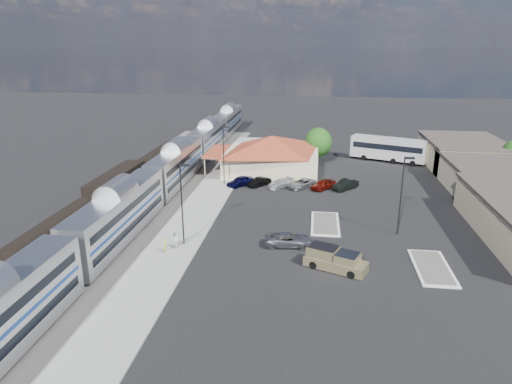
# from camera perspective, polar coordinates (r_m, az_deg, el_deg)

# --- Properties ---
(ground) EXTENTS (280.00, 280.00, 0.00)m
(ground) POSITION_cam_1_polar(r_m,az_deg,el_deg) (53.18, 4.34, -4.63)
(ground) COLOR black
(ground) RESTS_ON ground
(railbed) EXTENTS (16.00, 100.00, 0.12)m
(railbed) POSITION_cam_1_polar(r_m,az_deg,el_deg) (64.90, -14.07, -0.82)
(railbed) COLOR #4C4944
(railbed) RESTS_ON ground
(platform) EXTENTS (5.50, 92.00, 0.18)m
(platform) POSITION_cam_1_polar(r_m,az_deg,el_deg) (60.40, -6.76, -1.78)
(platform) COLOR gray
(platform) RESTS_ON ground
(passenger_train) EXTENTS (3.00, 104.00, 5.55)m
(passenger_train) POSITION_cam_1_polar(r_m,az_deg,el_deg) (69.43, -9.88, 3.12)
(passenger_train) COLOR silver
(passenger_train) RESTS_ON ground
(freight_cars) EXTENTS (2.80, 46.00, 4.00)m
(freight_cars) POSITION_cam_1_polar(r_m,az_deg,el_deg) (64.68, -16.97, 0.60)
(freight_cars) COLOR black
(freight_cars) RESTS_ON ground
(station_depot) EXTENTS (18.35, 12.24, 6.20)m
(station_depot) POSITION_cam_1_polar(r_m,az_deg,el_deg) (75.36, 1.98, 4.77)
(station_depot) COLOR #C2B78E
(station_depot) RESTS_ON ground
(buildings_east) EXTENTS (14.40, 51.40, 4.80)m
(buildings_east) POSITION_cam_1_polar(r_m,az_deg,el_deg) (70.69, 28.41, 0.93)
(buildings_east) COLOR #C6B28C
(buildings_east) RESTS_ON ground
(traffic_island_south) EXTENTS (3.30, 7.50, 0.21)m
(traffic_island_south) POSITION_cam_1_polar(r_m,az_deg,el_deg) (54.96, 8.64, -3.90)
(traffic_island_south) COLOR silver
(traffic_island_south) RESTS_ON ground
(traffic_island_north) EXTENTS (3.30, 7.50, 0.21)m
(traffic_island_north) POSITION_cam_1_polar(r_m,az_deg,el_deg) (47.27, 21.16, -8.79)
(traffic_island_north) COLOR silver
(traffic_island_north) RESTS_ON ground
(lamp_plat_s) EXTENTS (1.08, 0.25, 9.00)m
(lamp_plat_s) POSITION_cam_1_polar(r_m,az_deg,el_deg) (47.49, -9.18, -0.76)
(lamp_plat_s) COLOR black
(lamp_plat_s) RESTS_ON ground
(lamp_plat_n) EXTENTS (1.08, 0.25, 9.00)m
(lamp_plat_n) POSITION_cam_1_polar(r_m,az_deg,el_deg) (68.05, -4.00, 5.19)
(lamp_plat_n) COLOR black
(lamp_plat_n) RESTS_ON ground
(lamp_lot) EXTENTS (1.08, 0.25, 9.00)m
(lamp_lot) POSITION_cam_1_polar(r_m,az_deg,el_deg) (52.22, 17.85, 0.33)
(lamp_lot) COLOR black
(lamp_lot) RESTS_ON ground
(tree_depot) EXTENTS (4.71, 4.71, 6.63)m
(tree_depot) POSITION_cam_1_polar(r_m,az_deg,el_deg) (80.71, 7.78, 6.16)
(tree_depot) COLOR #382314
(tree_depot) RESTS_ON ground
(pickup_truck) EXTENTS (6.24, 4.28, 2.03)m
(pickup_truck) POSITION_cam_1_polar(r_m,az_deg,el_deg) (44.28, 9.96, -8.38)
(pickup_truck) COLOR tan
(pickup_truck) RESTS_ON ground
(suv) EXTENTS (5.31, 2.80, 1.42)m
(suv) POSITION_cam_1_polar(r_m,az_deg,el_deg) (48.63, 4.13, -5.96)
(suv) COLOR gray
(suv) RESTS_ON ground
(coach_bus) EXTENTS (13.48, 7.71, 4.29)m
(coach_bus) POSITION_cam_1_polar(r_m,az_deg,el_deg) (86.15, 16.24, 5.30)
(coach_bus) COLOR silver
(coach_bus) RESTS_ON ground
(person_a) EXTENTS (0.38, 0.58, 1.57)m
(person_a) POSITION_cam_1_polar(r_m,az_deg,el_deg) (47.48, -11.29, -6.57)
(person_a) COLOR #D7DA44
(person_a) RESTS_ON platform
(person_b) EXTENTS (1.01, 1.11, 1.86)m
(person_b) POSITION_cam_1_polar(r_m,az_deg,el_deg) (48.26, -10.18, -5.89)
(person_b) COLOR white
(person_b) RESTS_ON platform
(parked_car_a) EXTENTS (4.24, 4.45, 1.49)m
(parked_car_a) POSITION_cam_1_polar(r_m,az_deg,el_deg) (68.61, -1.98, 1.36)
(parked_car_a) COLOR #0B0C38
(parked_car_a) RESTS_ON ground
(parked_car_b) EXTENTS (3.52, 3.96, 1.30)m
(parked_car_b) POSITION_cam_1_polar(r_m,az_deg,el_deg) (68.54, 0.39, 1.27)
(parked_car_b) COLOR black
(parked_car_b) RESTS_ON ground
(parked_car_c) EXTENTS (4.21, 4.53, 1.28)m
(parked_car_c) POSITION_cam_1_polar(r_m,az_deg,el_deg) (67.95, 3.04, 1.09)
(parked_car_c) COLOR silver
(parked_car_c) RESTS_ON ground
(parked_car_d) EXTENTS (4.73, 5.14, 1.34)m
(parked_car_d) POSITION_cam_1_polar(r_m,az_deg,el_deg) (68.08, 5.75, 1.08)
(parked_car_d) COLOR #92969A
(parked_car_d) RESTS_ON ground
(parked_car_e) EXTENTS (4.14, 4.39, 1.47)m
(parked_car_e) POSITION_cam_1_polar(r_m,az_deg,el_deg) (67.78, 8.44, 0.95)
(parked_car_e) COLOR maroon
(parked_car_e) RESTS_ON ground
(parked_car_f) EXTENTS (4.14, 4.44, 1.48)m
(parked_car_f) POSITION_cam_1_polar(r_m,az_deg,el_deg) (68.21, 11.13, 0.92)
(parked_car_f) COLOR black
(parked_car_f) RESTS_ON ground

